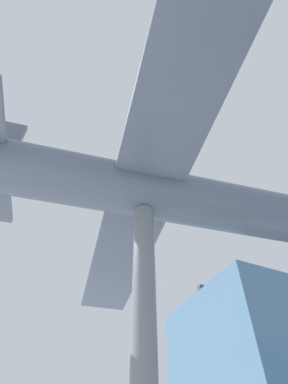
% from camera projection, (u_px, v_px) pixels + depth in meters
% --- Properties ---
extents(support_pylon_central, '(0.60, 0.60, 7.55)m').
position_uv_depth(support_pylon_central, '(144.00, 339.00, 6.66)').
color(support_pylon_central, slate).
rests_on(support_pylon_central, ground_plane).
extents(suspended_airplane, '(18.00, 12.74, 3.05)m').
position_uv_depth(suspended_airplane, '(150.00, 193.00, 10.00)').
color(suspended_airplane, '#4C5666').
rests_on(suspended_airplane, support_pylon_central).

